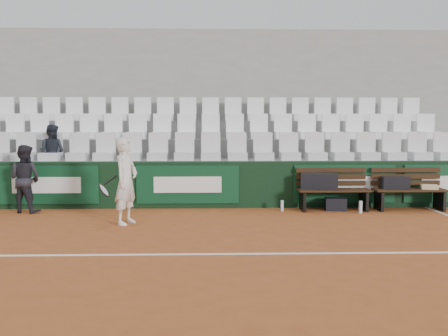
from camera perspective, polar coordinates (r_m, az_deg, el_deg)
The scene contains 21 objects.
ground at distance 7.07m, azimuth -3.90°, elevation -9.83°, with size 80.00×80.00×0.00m, color #A95326.
court_baseline at distance 7.07m, azimuth -3.90°, elevation -9.80°, with size 18.00×0.06×0.01m, color white.
back_barrier at distance 10.90m, azimuth -2.72°, elevation -1.89°, with size 18.00×0.34×1.00m.
grandstand_tier_front at distance 11.53m, azimuth -3.00°, elevation -1.52°, with size 18.00×0.95×1.00m, color gray.
grandstand_tier_mid at distance 12.45m, azimuth -2.90°, elevation 0.01°, with size 18.00×0.95×1.45m, color gray.
grandstand_tier_back at distance 13.38m, azimuth -2.82°, elevation 1.32°, with size 18.00×0.95×1.90m, color #9A9A97.
grandstand_rear_wall at distance 13.98m, azimuth -2.78°, elevation 6.60°, with size 18.00×0.30×4.40m, color gray.
seat_row_front at distance 11.29m, azimuth -3.04°, elevation 2.49°, with size 11.90×0.44×0.63m, color silver.
seat_row_mid at distance 12.23m, azimuth -2.94°, elevation 4.79°, with size 11.90×0.44×0.63m, color white.
seat_row_back at distance 13.18m, azimuth -2.86°, elevation 6.77°, with size 11.90×0.44×0.63m, color white.
bench_left at distance 10.77m, azimuth 12.38°, elevation -3.56°, with size 1.50×0.56×0.45m, color #331D0F.
bench_right at distance 11.27m, azimuth 20.40°, elevation -3.39°, with size 1.50×0.56×0.45m, color #331D0F.
sports_bag_left at distance 10.70m, azimuth 10.86°, elevation -1.50°, with size 0.76×0.33×0.33m, color black.
sports_bag_right at distance 11.14m, azimuth 19.00°, elevation -1.61°, with size 0.55×0.26×0.26m, color black.
towel at distance 11.37m, azimuth 22.41°, elevation -2.01°, with size 0.33×0.24×0.09m, color beige.
sports_bag_ground at distance 10.79m, azimuth 12.64°, elevation -4.05°, with size 0.43×0.26×0.26m, color black.
water_bottle_near at distance 10.51m, azimuth 6.65°, elevation -4.30°, with size 0.06×0.06×0.23m, color silver.
water_bottle_far at distance 10.58m, azimuth 15.33°, elevation -4.32°, with size 0.07×0.07×0.25m, color silver.
tennis_player at distance 9.19m, azimuth -11.15°, elevation -1.46°, with size 0.77×0.67×1.58m.
ball_kid at distance 11.01m, azimuth -21.81°, elevation -1.15°, with size 0.68×0.53×1.39m, color black.
spectator_c at distance 11.87m, azimuth -19.12°, elevation 3.86°, with size 0.61×0.48×1.26m, color #1D222C.
Camera 1 is at (0.28, -6.83, 1.81)m, focal length 40.00 mm.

